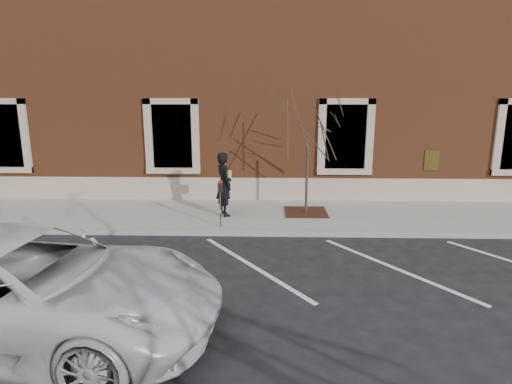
{
  "coord_description": "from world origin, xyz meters",
  "views": [
    {
      "loc": [
        0.34,
        -11.33,
        3.84
      ],
      "look_at": [
        0.0,
        0.6,
        1.1
      ],
      "focal_mm": 30.0,
      "sensor_mm": 36.0,
      "label": 1
    }
  ],
  "objects_px": {
    "man": "(224,184)",
    "sapling": "(308,124)",
    "parking_meter": "(220,195)",
    "white_truck": "(21,288)"
  },
  "relations": [
    {
      "from": "man",
      "to": "parking_meter",
      "type": "bearing_deg",
      "value": 154.1
    },
    {
      "from": "man",
      "to": "sapling",
      "type": "relative_size",
      "value": 0.49
    },
    {
      "from": "man",
      "to": "white_truck",
      "type": "xyz_separation_m",
      "value": [
        -2.52,
        -6.75,
        -0.26
      ]
    },
    {
      "from": "white_truck",
      "to": "sapling",
      "type": "bearing_deg",
      "value": -31.05
    },
    {
      "from": "sapling",
      "to": "man",
      "type": "bearing_deg",
      "value": -172.29
    },
    {
      "from": "sapling",
      "to": "white_truck",
      "type": "xyz_separation_m",
      "value": [
        -5.08,
        -7.1,
        -2.06
      ]
    },
    {
      "from": "parking_meter",
      "to": "sapling",
      "type": "bearing_deg",
      "value": 8.64
    },
    {
      "from": "man",
      "to": "sapling",
      "type": "distance_m",
      "value": 3.15
    },
    {
      "from": "parking_meter",
      "to": "man",
      "type": "bearing_deg",
      "value": 67.44
    },
    {
      "from": "parking_meter",
      "to": "white_truck",
      "type": "bearing_deg",
      "value": -138.03
    }
  ]
}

